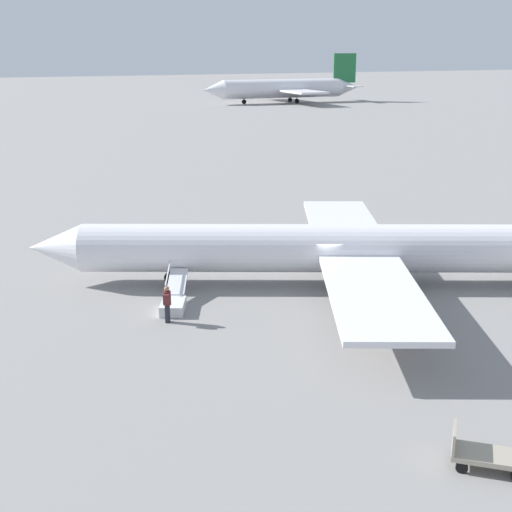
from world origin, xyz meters
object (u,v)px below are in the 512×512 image
at_px(airplane_main, 349,248).
at_px(passenger, 167,302).
at_px(airplane_far_right, 286,88).
at_px(boarding_stairs, 174,301).
at_px(luggage_cart, 485,455).

relative_size(airplane_main, passenger, 17.47).
relative_size(airplane_far_right, passenger, 22.34).
xyz_separation_m(airplane_far_right, boarding_stairs, (65.29, 118.22, -2.91)).
height_order(passenger, luggage_cart, passenger).
relative_size(boarding_stairs, passenger, 2.34).
relative_size(airplane_far_right, luggage_cart, 16.31).
relative_size(airplane_far_right, boarding_stairs, 9.55).
bearing_deg(passenger, luggage_cart, -136.95).
xyz_separation_m(boarding_stairs, passenger, (0.83, 1.63, 0.63)).
distance_m(boarding_stairs, passenger, 1.93).
bearing_deg(airplane_main, airplane_far_right, -90.44).
height_order(airplane_main, luggage_cart, airplane_main).
height_order(airplane_main, boarding_stairs, airplane_main).
height_order(boarding_stairs, luggage_cart, boarding_stairs).
bearing_deg(luggage_cart, passenger, -30.87).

